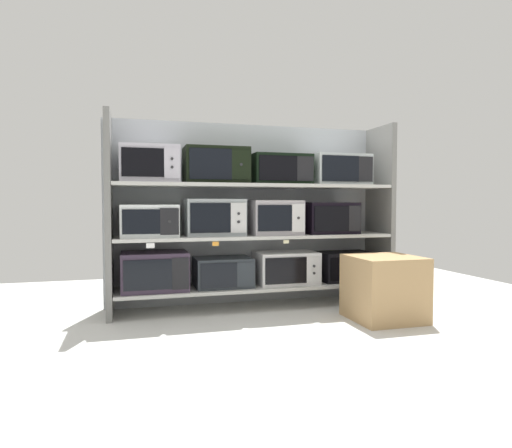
% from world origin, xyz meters
% --- Properties ---
extents(ground, '(6.54, 6.00, 0.02)m').
position_xyz_m(ground, '(0.00, -1.00, -0.01)').
color(ground, silver).
extents(back_panel, '(2.74, 0.04, 1.74)m').
position_xyz_m(back_panel, '(0.00, 0.27, 0.87)').
color(back_panel, '#9EA3A8').
rests_on(back_panel, ground).
extents(upright_left, '(0.05, 0.49, 1.74)m').
position_xyz_m(upright_left, '(-1.30, 0.00, 0.87)').
color(upright_left, slate).
rests_on(upright_left, ground).
extents(upright_right, '(0.05, 0.49, 1.74)m').
position_xyz_m(upright_right, '(1.30, 0.00, 0.87)').
color(upright_right, slate).
rests_on(upright_right, ground).
extents(shelf_0, '(2.54, 0.49, 0.03)m').
position_xyz_m(shelf_0, '(0.00, 0.00, 0.19)').
color(shelf_0, beige).
rests_on(shelf_0, ground).
extents(microwave_0, '(0.57, 0.43, 0.34)m').
position_xyz_m(microwave_0, '(-0.93, -0.00, 0.38)').
color(microwave_0, '#35283A').
rests_on(microwave_0, shelf_0).
extents(microwave_1, '(0.51, 0.39, 0.27)m').
position_xyz_m(microwave_1, '(-0.32, -0.00, 0.34)').
color(microwave_1, '#282E33').
rests_on(microwave_1, shelf_0).
extents(microwave_2, '(0.57, 0.39, 0.30)m').
position_xyz_m(microwave_2, '(0.30, -0.00, 0.36)').
color(microwave_2, silver).
rests_on(microwave_2, shelf_0).
extents(microwave_3, '(0.52, 0.37, 0.28)m').
position_xyz_m(microwave_3, '(0.91, -0.00, 0.35)').
color(microwave_3, black).
rests_on(microwave_3, shelf_0).
extents(shelf_1, '(2.54, 0.49, 0.03)m').
position_xyz_m(shelf_1, '(0.00, 0.00, 0.66)').
color(shelf_1, beige).
extents(microwave_4, '(0.49, 0.42, 0.28)m').
position_xyz_m(microwave_4, '(-0.97, -0.00, 0.82)').
color(microwave_4, silver).
rests_on(microwave_4, shelf_1).
extents(microwave_5, '(0.53, 0.34, 0.33)m').
position_xyz_m(microwave_5, '(-0.39, -0.00, 0.84)').
color(microwave_5, '#9BA4A8').
rests_on(microwave_5, shelf_1).
extents(microwave_6, '(0.47, 0.42, 0.32)m').
position_xyz_m(microwave_6, '(0.18, -0.00, 0.84)').
color(microwave_6, '#A39DA3').
rests_on(microwave_6, shelf_1).
extents(microwave_7, '(0.50, 0.40, 0.30)m').
position_xyz_m(microwave_7, '(0.73, -0.00, 0.83)').
color(microwave_7, black).
rests_on(microwave_7, shelf_1).
extents(price_tag_0, '(0.07, 0.00, 0.04)m').
position_xyz_m(price_tag_0, '(-0.97, -0.25, 0.62)').
color(price_tag_0, white).
extents(price_tag_1, '(0.06, 0.00, 0.04)m').
position_xyz_m(price_tag_1, '(-0.43, -0.25, 0.62)').
color(price_tag_1, orange).
extents(price_tag_2, '(0.05, 0.00, 0.03)m').
position_xyz_m(price_tag_2, '(0.21, -0.25, 0.63)').
color(price_tag_2, beige).
extents(shelf_2, '(2.54, 0.49, 0.03)m').
position_xyz_m(shelf_2, '(0.00, 0.00, 1.13)').
color(shelf_2, beige).
extents(microwave_8, '(0.50, 0.38, 0.32)m').
position_xyz_m(microwave_8, '(-0.96, -0.00, 1.31)').
color(microwave_8, '#B6B2BF').
rests_on(microwave_8, shelf_2).
extents(microwave_9, '(0.57, 0.36, 0.33)m').
position_xyz_m(microwave_9, '(-0.38, -0.00, 1.31)').
color(microwave_9, black).
rests_on(microwave_9, shelf_2).
extents(microwave_10, '(0.55, 0.35, 0.28)m').
position_xyz_m(microwave_10, '(0.24, -0.00, 1.29)').
color(microwave_10, black).
rests_on(microwave_10, shelf_2).
extents(microwave_11, '(0.55, 0.37, 0.30)m').
position_xyz_m(microwave_11, '(0.84, -0.00, 1.30)').
color(microwave_11, '#B2BBBB').
rests_on(microwave_11, shelf_2).
extents(shipping_carton, '(0.55, 0.55, 0.53)m').
position_xyz_m(shipping_carton, '(0.90, -0.74, 0.27)').
color(shipping_carton, tan).
rests_on(shipping_carton, ground).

